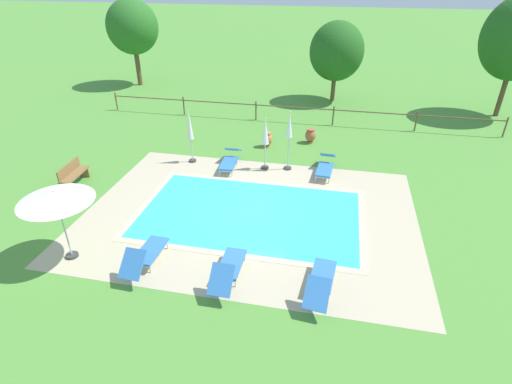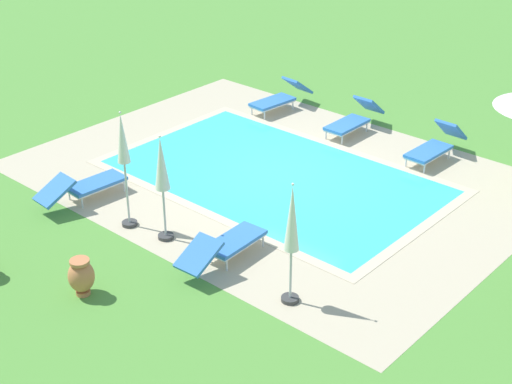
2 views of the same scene
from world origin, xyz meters
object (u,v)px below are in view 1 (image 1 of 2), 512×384
(sun_lounger_south_near_corner, at_px, (230,160))
(patio_umbrella_closed_row_centre, at_px, (289,130))
(terracotta_urn_near_fence, at_px, (310,135))
(terracotta_urn_by_tree, at_px, (267,139))
(sun_lounger_north_near_steps, at_px, (326,166))
(patio_umbrella_closed_row_west, at_px, (190,129))
(tree_far_west, at_px, (132,27))
(sun_lounger_north_far, at_px, (229,268))
(sun_lounger_north_end, at_px, (321,281))
(patio_umbrella_open_foreground, at_px, (55,197))
(patio_umbrella_closed_row_mid_west, at_px, (265,135))
(tree_centre, at_px, (337,51))
(wooden_bench_lawn_side, at_px, (73,174))
(sun_lounger_north_mid, at_px, (146,255))

(sun_lounger_south_near_corner, relative_size, patio_umbrella_closed_row_centre, 0.83)
(terracotta_urn_near_fence, height_order, terracotta_urn_by_tree, terracotta_urn_by_tree)
(sun_lounger_north_near_steps, relative_size, terracotta_urn_by_tree, 2.92)
(patio_umbrella_closed_row_west, xyz_separation_m, tree_far_west, (-8.08, 11.51, 2.36))
(sun_lounger_north_far, bearing_deg, patio_umbrella_closed_row_centre, 84.89)
(terracotta_urn_near_fence, bearing_deg, sun_lounger_north_near_steps, -74.02)
(sun_lounger_north_end, relative_size, patio_umbrella_open_foreground, 0.91)
(patio_umbrella_closed_row_mid_west, xyz_separation_m, terracotta_urn_near_fence, (1.62, 3.22, -1.14))
(patio_umbrella_open_foreground, distance_m, terracotta_urn_near_fence, 12.01)
(tree_far_west, bearing_deg, patio_umbrella_closed_row_west, -54.94)
(terracotta_urn_near_fence, distance_m, tree_centre, 7.68)
(sun_lounger_north_near_steps, xyz_separation_m, sun_lounger_south_near_corner, (-4.00, -0.24, -0.00))
(patio_umbrella_closed_row_mid_west, xyz_separation_m, patio_umbrella_closed_row_centre, (0.95, 0.14, 0.21))
(sun_lounger_north_near_steps, height_order, patio_umbrella_closed_row_west, patio_umbrella_closed_row_west)
(tree_centre, bearing_deg, patio_umbrella_open_foreground, -111.54)
(patio_umbrella_open_foreground, distance_m, tree_far_west, 19.80)
(wooden_bench_lawn_side, bearing_deg, sun_lounger_north_near_steps, 17.32)
(sun_lounger_north_end, distance_m, terracotta_urn_by_tree, 9.75)
(patio_umbrella_open_foreground, bearing_deg, sun_lounger_north_near_steps, 45.09)
(patio_umbrella_closed_row_centre, bearing_deg, terracotta_urn_near_fence, 77.75)
(sun_lounger_north_near_steps, relative_size, sun_lounger_north_end, 1.03)
(sun_lounger_north_near_steps, relative_size, tree_centre, 0.44)
(patio_umbrella_closed_row_mid_west, relative_size, terracotta_urn_by_tree, 3.14)
(sun_lounger_south_near_corner, relative_size, terracotta_urn_near_fence, 3.01)
(sun_lounger_south_near_corner, xyz_separation_m, patio_umbrella_open_foreground, (-3.02, -6.80, 1.70))
(patio_umbrella_closed_row_west, distance_m, terracotta_urn_near_fence, 5.93)
(sun_lounger_north_far, relative_size, terracotta_urn_by_tree, 2.75)
(sun_lounger_north_near_steps, height_order, tree_far_west, tree_far_west)
(sun_lounger_north_mid, relative_size, sun_lounger_north_far, 1.00)
(sun_lounger_north_end, distance_m, patio_umbrella_closed_row_mid_west, 7.57)
(patio_umbrella_closed_row_centre, distance_m, tree_far_west, 16.86)
(sun_lounger_north_mid, bearing_deg, sun_lounger_north_far, -1.94)
(patio_umbrella_closed_row_west, xyz_separation_m, tree_centre, (5.60, 10.39, 1.49))
(patio_umbrella_closed_row_west, bearing_deg, patio_umbrella_closed_row_centre, 1.79)
(patio_umbrella_closed_row_west, height_order, tree_centre, tree_centre)
(sun_lounger_north_far, bearing_deg, tree_far_west, 122.18)
(patio_umbrella_closed_row_centre, xyz_separation_m, terracotta_urn_near_fence, (0.67, 3.08, -1.35))
(sun_lounger_north_end, bearing_deg, tree_far_west, 127.41)
(sun_lounger_north_end, height_order, patio_umbrella_open_foreground, patio_umbrella_open_foreground)
(tree_far_west, xyz_separation_m, tree_centre, (13.68, -1.12, -0.87))
(tree_centre, bearing_deg, sun_lounger_north_near_steps, -89.13)
(terracotta_urn_by_tree, bearing_deg, tree_centre, 71.59)
(sun_lounger_north_far, relative_size, tree_far_west, 0.35)
(patio_umbrella_closed_row_centre, height_order, wooden_bench_lawn_side, patio_umbrella_closed_row_centre)
(wooden_bench_lawn_side, xyz_separation_m, terracotta_urn_near_fence, (8.67, 6.15, -0.09))
(sun_lounger_north_end, bearing_deg, sun_lounger_north_near_steps, 92.27)
(patio_umbrella_closed_row_centre, xyz_separation_m, tree_centre, (1.42, 10.26, 1.28))
(sun_lounger_south_near_corner, xyz_separation_m, patio_umbrella_closed_row_centre, (2.42, 0.32, 1.37))
(patio_umbrella_closed_row_mid_west, distance_m, tree_centre, 10.77)
(tree_far_west, bearing_deg, patio_umbrella_closed_row_centre, -42.86)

